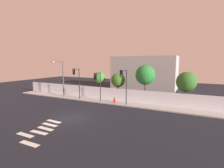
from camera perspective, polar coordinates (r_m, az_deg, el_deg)
ground_plane at (r=18.73m, az=-13.76°, el=-11.32°), size 80.00×80.00×0.00m
sidewalk at (r=25.24m, az=-1.55°, el=-6.03°), size 36.00×2.40×0.15m
perimeter_wall at (r=26.15m, az=-0.21°, el=-3.36°), size 36.00×0.18×1.80m
crosswalk_marking at (r=16.48m, az=-23.03°, el=-14.35°), size 3.76×4.73×0.01m
traffic_light_left at (r=23.87m, az=-4.99°, el=1.08°), size 0.34×1.64×4.30m
traffic_light_center at (r=26.22m, az=-12.09°, el=2.32°), size 0.35×1.41×4.86m
traffic_light_right at (r=21.92m, az=4.03°, el=1.48°), size 0.35×1.82×4.83m
street_lamp_curbside at (r=28.95m, az=-16.92°, el=2.81°), size 0.89×1.98×6.03m
fire_hydrant at (r=23.82m, az=0.84°, el=-5.59°), size 0.44×0.26×0.81m
roadside_tree_leftmost at (r=28.11m, az=-4.36°, el=2.07°), size 2.03×2.03×4.38m
roadside_tree_midleft at (r=26.51m, az=2.08°, el=1.31°), size 2.25×2.25×4.27m
roadside_tree_midright at (r=24.92m, az=11.33°, el=3.03°), size 2.90×2.90×5.56m
roadside_tree_rightmost at (r=24.12m, az=24.13°, el=0.68°), size 2.64×2.64×4.72m
low_building_distant at (r=38.42m, az=10.90°, el=3.86°), size 14.06×6.00×7.28m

